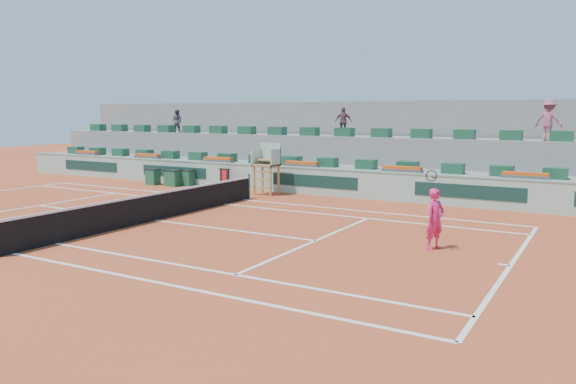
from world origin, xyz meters
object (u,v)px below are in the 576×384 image
Objects in this scene: umpire_chair at (267,161)px; drink_cooler_a at (187,178)px; player_bag at (234,187)px; tennis_player at (435,219)px.

drink_cooler_a is (-5.32, 0.56, -1.12)m from umpire_chair.
tennis_player reaches higher than player_bag.
tennis_player is (15.06, -7.29, 0.44)m from drink_cooler_a.
umpire_chair reaches higher than drink_cooler_a.
drink_cooler_a is at bearing 173.95° from umpire_chair.
tennis_player is at bearing -30.41° from player_bag.
umpire_chair is 11.86m from tennis_player.
tennis_player reaches higher than drink_cooler_a.
umpire_chair reaches higher than player_bag.
umpire_chair reaches higher than tennis_player.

